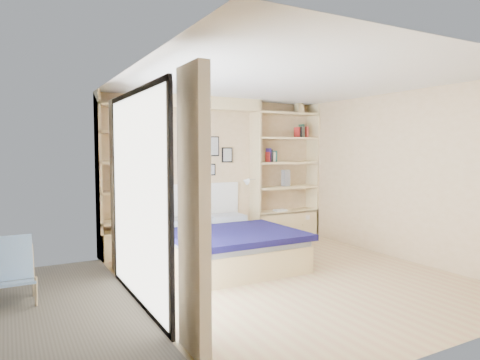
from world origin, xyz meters
TOP-DOWN VIEW (x-y plane):
  - ground at (0.00, 0.00)m, footprint 4.50×4.50m
  - room_shell at (-0.39, 1.52)m, footprint 4.50×4.50m
  - bed at (-0.45, 1.04)m, footprint 1.74×2.28m
  - photo_gallery at (-0.45, 2.22)m, footprint 1.48×0.02m
  - reading_lamps at (-0.30, 2.00)m, footprint 1.92×0.12m
  - shelf_decor at (1.21, 2.07)m, footprint 3.54×0.23m
  - deck_chair at (-3.14, 0.68)m, footprint 0.43×0.71m

SIDE VIEW (x-z plane):
  - ground at x=0.00m, z-range 0.00..0.00m
  - bed at x=-0.45m, z-range -0.26..0.81m
  - deck_chair at x=-3.14m, z-range -0.02..0.69m
  - room_shell at x=-0.39m, z-range -1.17..3.33m
  - reading_lamps at x=-0.30m, z-range 1.03..1.17m
  - photo_gallery at x=-0.45m, z-range 1.19..2.01m
  - shelf_decor at x=1.21m, z-range 0.69..2.72m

